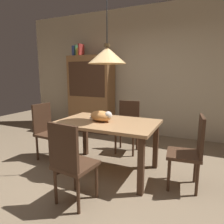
{
  "coord_description": "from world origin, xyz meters",
  "views": [
    {
      "loc": [
        1.25,
        -1.99,
        1.41
      ],
      "look_at": [
        0.01,
        0.72,
        0.85
      ],
      "focal_mm": 32.28,
      "sensor_mm": 36.0,
      "label": 1
    }
  ],
  "objects_px": {
    "chair_left_side": "(47,129)",
    "chair_near_front": "(71,161)",
    "pendant_lamp": "(107,55)",
    "book_red_tall": "(81,50)",
    "book_yellow_short": "(79,52)",
    "book_blue_wide": "(76,51)",
    "dining_table": "(107,128)",
    "hutch_bookcase": "(91,96)",
    "book_green_slim": "(77,51)",
    "chair_far_back": "(128,124)",
    "cat_sleeping": "(101,116)",
    "chair_right_side": "(191,149)"
  },
  "relations": [
    {
      "from": "chair_left_side",
      "to": "chair_near_front",
      "type": "bearing_deg",
      "value": -38.25
    },
    {
      "from": "pendant_lamp",
      "to": "chair_near_front",
      "type": "bearing_deg",
      "value": -90.56
    },
    {
      "from": "book_red_tall",
      "to": "book_yellow_short",
      "type": "bearing_deg",
      "value": 180.0
    },
    {
      "from": "chair_near_front",
      "to": "book_blue_wide",
      "type": "xyz_separation_m",
      "value": [
        -1.72,
        2.67,
        1.46
      ]
    },
    {
      "from": "chair_left_side",
      "to": "chair_near_front",
      "type": "height_order",
      "value": "same"
    },
    {
      "from": "dining_table",
      "to": "pendant_lamp",
      "type": "xyz_separation_m",
      "value": [
        0.0,
        0.0,
        1.01
      ]
    },
    {
      "from": "dining_table",
      "to": "hutch_bookcase",
      "type": "relative_size",
      "value": 0.76
    },
    {
      "from": "book_green_slim",
      "to": "chair_left_side",
      "type": "bearing_deg",
      "value": -73.01
    },
    {
      "from": "book_blue_wide",
      "to": "chair_far_back",
      "type": "bearing_deg",
      "value": -28.05
    },
    {
      "from": "chair_far_back",
      "to": "book_green_slim",
      "type": "distance_m",
      "value": 2.4
    },
    {
      "from": "dining_table",
      "to": "book_green_slim",
      "type": "distance_m",
      "value": 2.79
    },
    {
      "from": "chair_near_front",
      "to": "cat_sleeping",
      "type": "relative_size",
      "value": 2.34
    },
    {
      "from": "pendant_lamp",
      "to": "hutch_bookcase",
      "type": "relative_size",
      "value": 0.7
    },
    {
      "from": "pendant_lamp",
      "to": "hutch_bookcase",
      "type": "bearing_deg",
      "value": 126.13
    },
    {
      "from": "chair_left_side",
      "to": "book_green_slim",
      "type": "relative_size",
      "value": 3.58
    },
    {
      "from": "pendant_lamp",
      "to": "book_yellow_short",
      "type": "xyz_separation_m",
      "value": [
        -1.62,
        1.8,
        0.28
      ]
    },
    {
      "from": "chair_near_front",
      "to": "pendant_lamp",
      "type": "distance_m",
      "value": 1.45
    },
    {
      "from": "chair_right_side",
      "to": "hutch_bookcase",
      "type": "bearing_deg",
      "value": 143.77
    },
    {
      "from": "dining_table",
      "to": "book_red_tall",
      "type": "height_order",
      "value": "book_red_tall"
    },
    {
      "from": "cat_sleeping",
      "to": "book_yellow_short",
      "type": "distance_m",
      "value": 2.64
    },
    {
      "from": "dining_table",
      "to": "chair_far_back",
      "type": "distance_m",
      "value": 0.89
    },
    {
      "from": "chair_left_side",
      "to": "chair_far_back",
      "type": "xyz_separation_m",
      "value": [
        1.12,
        0.87,
        0.0
      ]
    },
    {
      "from": "cat_sleeping",
      "to": "chair_near_front",
      "type": "bearing_deg",
      "value": -85.32
    },
    {
      "from": "chair_left_side",
      "to": "chair_right_side",
      "type": "bearing_deg",
      "value": 0.09
    },
    {
      "from": "book_green_slim",
      "to": "book_red_tall",
      "type": "relative_size",
      "value": 0.93
    },
    {
      "from": "dining_table",
      "to": "cat_sleeping",
      "type": "xyz_separation_m",
      "value": [
        -0.08,
        -0.03,
        0.18
      ]
    },
    {
      "from": "cat_sleeping",
      "to": "pendant_lamp",
      "type": "relative_size",
      "value": 0.31
    },
    {
      "from": "pendant_lamp",
      "to": "book_green_slim",
      "type": "bearing_deg",
      "value": 133.0
    },
    {
      "from": "book_red_tall",
      "to": "book_blue_wide",
      "type": "bearing_deg",
      "value": 180.0
    },
    {
      "from": "book_blue_wide",
      "to": "dining_table",
      "type": "bearing_deg",
      "value": -46.04
    },
    {
      "from": "chair_near_front",
      "to": "book_yellow_short",
      "type": "height_order",
      "value": "book_yellow_short"
    },
    {
      "from": "chair_near_front",
      "to": "chair_far_back",
      "type": "height_order",
      "value": "same"
    },
    {
      "from": "cat_sleeping",
      "to": "book_blue_wide",
      "type": "xyz_separation_m",
      "value": [
        -1.65,
        1.83,
        1.14
      ]
    },
    {
      "from": "book_red_tall",
      "to": "book_green_slim",
      "type": "bearing_deg",
      "value": 180.0
    },
    {
      "from": "hutch_bookcase",
      "to": "book_red_tall",
      "type": "distance_m",
      "value": 1.13
    },
    {
      "from": "book_blue_wide",
      "to": "chair_left_side",
      "type": "bearing_deg",
      "value": -71.36
    },
    {
      "from": "book_yellow_short",
      "to": "chair_far_back",
      "type": "bearing_deg",
      "value": -29.61
    },
    {
      "from": "chair_left_side",
      "to": "chair_near_front",
      "type": "relative_size",
      "value": 1.0
    },
    {
      "from": "chair_near_front",
      "to": "chair_right_side",
      "type": "distance_m",
      "value": 1.44
    },
    {
      "from": "chair_near_front",
      "to": "hutch_bookcase",
      "type": "bearing_deg",
      "value": 115.97
    },
    {
      "from": "cat_sleeping",
      "to": "pendant_lamp",
      "type": "distance_m",
      "value": 0.84
    },
    {
      "from": "chair_near_front",
      "to": "book_red_tall",
      "type": "height_order",
      "value": "book_red_tall"
    },
    {
      "from": "chair_far_back",
      "to": "book_yellow_short",
      "type": "distance_m",
      "value": 2.34
    },
    {
      "from": "cat_sleeping",
      "to": "pendant_lamp",
      "type": "bearing_deg",
      "value": 21.81
    },
    {
      "from": "chair_left_side",
      "to": "book_green_slim",
      "type": "distance_m",
      "value": 2.38
    },
    {
      "from": "book_yellow_short",
      "to": "pendant_lamp",
      "type": "bearing_deg",
      "value": -47.88
    },
    {
      "from": "chair_near_front",
      "to": "pendant_lamp",
      "type": "height_order",
      "value": "pendant_lamp"
    },
    {
      "from": "dining_table",
      "to": "chair_near_front",
      "type": "xyz_separation_m",
      "value": [
        -0.01,
        -0.88,
        -0.14
      ]
    },
    {
      "from": "book_yellow_short",
      "to": "hutch_bookcase",
      "type": "bearing_deg",
      "value": -0.27
    },
    {
      "from": "chair_left_side",
      "to": "chair_right_side",
      "type": "distance_m",
      "value": 2.26
    }
  ]
}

